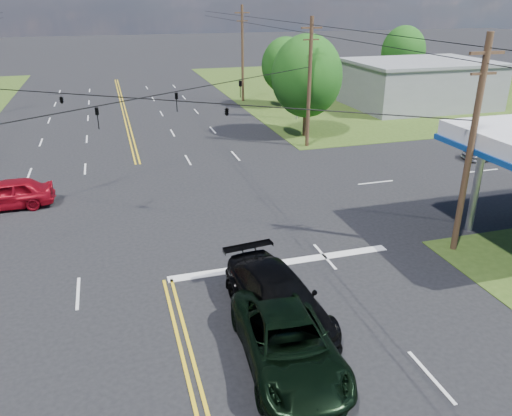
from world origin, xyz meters
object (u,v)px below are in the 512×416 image
object	(u,v)px
retail_ne	(419,85)
suv_black	(278,298)
pole_right_far	(242,53)
pickup_dkgreen	(288,342)
pole_ne	(309,82)
tree_right_a	(307,76)
pole_se	(471,146)
tree_right_b	(285,65)
tree_far_r	(403,52)

from	to	relation	value
retail_ne	suv_black	bearing A→B (deg)	-129.83
pole_right_far	pickup_dkgreen	xyz separation A→B (m)	(-10.00, -42.17, -4.34)
pole_ne	suv_black	world-z (taller)	pole_ne
pole_ne	tree_right_a	bearing A→B (deg)	71.57
pole_right_far	tree_right_a	xyz separation A→B (m)	(1.00, -16.00, -0.30)
pole_se	pickup_dkgreen	bearing A→B (deg)	-152.64
pole_ne	suv_black	size ratio (longest dim) A/B	1.59
tree_right_b	tree_right_a	bearing A→B (deg)	-101.77
pole_ne	tree_right_a	size ratio (longest dim) A/B	1.16
suv_black	tree_right_b	bearing A→B (deg)	63.54
pole_ne	suv_black	bearing A→B (deg)	-114.60
tree_far_r	pole_right_far	bearing A→B (deg)	-174.56
tree_right_b	pickup_dkgreen	distance (m)	40.63
pole_se	pole_ne	distance (m)	18.00
suv_black	pole_right_far	bearing A→B (deg)	70.08
pickup_dkgreen	tree_right_a	bearing A→B (deg)	71.11
tree_right_a	tree_far_r	distance (m)	26.91
pole_ne	tree_far_r	distance (m)	29.70
pickup_dkgreen	pole_se	bearing A→B (deg)	31.26
pole_right_far	tree_right_b	bearing A→B (deg)	-48.81
tree_right_b	pickup_dkgreen	size ratio (longest dim) A/B	1.19
pole_right_far	tree_right_a	bearing A→B (deg)	-86.42
pole_right_far	suv_black	xyz separation A→B (m)	(-9.52, -39.79, -4.30)
tree_right_b	suv_black	size ratio (longest dim) A/B	1.18
pole_right_far	tree_right_a	distance (m)	16.03
pickup_dkgreen	suv_black	xyz separation A→B (m)	(0.48, 2.38, 0.04)
tree_far_r	tree_right_a	bearing A→B (deg)	-138.01
tree_far_r	tree_right_b	bearing A→B (deg)	-161.08
pole_right_far	tree_far_r	xyz separation A→B (m)	(21.00, 2.00, -0.62)
pole_se	suv_black	distance (m)	10.72
tree_far_r	suv_black	world-z (taller)	tree_far_r
pole_right_far	suv_black	bearing A→B (deg)	-103.46
tree_right_a	tree_far_r	bearing A→B (deg)	41.99
suv_black	pole_se	bearing A→B (deg)	9.88
tree_right_a	suv_black	size ratio (longest dim) A/B	1.37
pole_se	pole_right_far	xyz separation A→B (m)	(0.00, 37.00, 0.25)
retail_ne	pole_ne	xyz separation A→B (m)	(-17.00, -11.00, 2.72)
tree_far_r	suv_black	xyz separation A→B (m)	(-30.52, -41.79, -3.68)
suv_black	retail_ne	bearing A→B (deg)	43.70
retail_ne	tree_right_a	bearing A→B (deg)	-153.43
pole_ne	retail_ne	bearing A→B (deg)	32.91
pole_se	tree_right_a	size ratio (longest dim) A/B	1.16
pole_right_far	pole_ne	bearing A→B (deg)	-90.00
retail_ne	tree_right_a	xyz separation A→B (m)	(-16.00, -8.00, 2.67)
pole_ne	tree_far_r	size ratio (longest dim) A/B	1.25
tree_far_r	suv_black	size ratio (longest dim) A/B	1.28
retail_ne	pickup_dkgreen	xyz separation A→B (m)	(-27.00, -34.17, -1.37)
retail_ne	tree_right_b	bearing A→B (deg)	163.50
retail_ne	tree_right_a	distance (m)	18.09
tree_far_r	pickup_dkgreen	distance (m)	54.09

